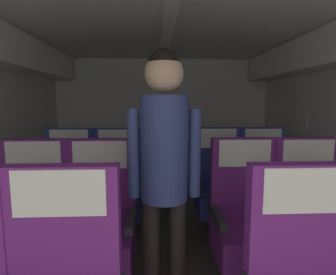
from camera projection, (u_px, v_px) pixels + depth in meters
name	position (u px, v px, depth m)	size (l,w,h in m)	color
ground	(171.00, 262.00, 2.33)	(3.87, 5.44, 0.02)	#3D3833
fuselage_shell	(170.00, 81.00, 2.40)	(3.75, 5.09, 2.15)	silver
seat_b_left_window	(32.00, 229.00, 1.91)	(0.51, 0.46, 1.09)	#38383D
seat_b_left_aisle	(100.00, 229.00, 1.92)	(0.51, 0.46, 1.09)	#38383D
seat_b_right_aisle	(311.00, 224.00, 1.99)	(0.51, 0.46, 1.09)	#38383D
seat_b_right_window	(246.00, 225.00, 1.98)	(0.51, 0.46, 1.09)	#38383D
seat_c_left_window	(69.00, 191.00, 2.75)	(0.51, 0.46, 1.09)	#38383D
seat_c_left_aisle	(117.00, 190.00, 2.76)	(0.51, 0.46, 1.09)	#38383D
seat_c_right_aisle	(265.00, 188.00, 2.82)	(0.51, 0.46, 1.09)	#38383D
seat_c_right_window	(219.00, 188.00, 2.82)	(0.51, 0.46, 1.09)	#38383D
flight_attendant	(164.00, 159.00, 1.59)	(0.43, 0.28, 1.66)	black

